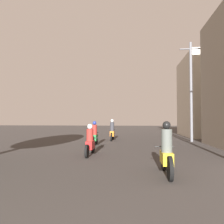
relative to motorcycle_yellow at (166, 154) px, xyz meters
name	(u,v)px	position (x,y,z in m)	size (l,w,h in m)	color
motorcycle_yellow	(166,154)	(0.00, 0.00, 0.00)	(0.60, 1.99, 1.61)	black
motorcycle_red	(90,143)	(-3.00, 3.33, -0.05)	(0.60, 2.02, 1.46)	black
motorcycle_green	(95,136)	(-3.47, 7.05, -0.01)	(0.60, 1.93, 1.56)	black
motorcycle_orange	(112,132)	(-2.72, 10.70, 0.03)	(0.60, 2.03, 1.69)	black
building_right_far	(208,97)	(6.37, 15.75, 3.28)	(4.81, 6.84, 7.84)	beige
utility_pole_far	(191,89)	(3.33, 10.26, 3.29)	(1.60, 0.20, 7.54)	slate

